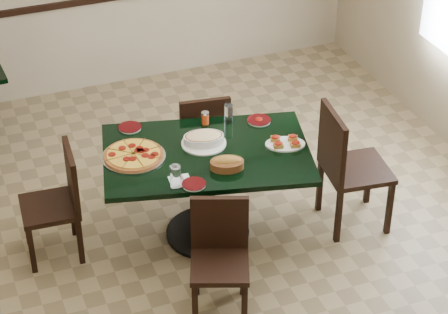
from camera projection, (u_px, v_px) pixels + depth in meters
name	position (u px, v px, depth m)	size (l,w,h in m)	color
floor	(205.00, 249.00, 6.51)	(5.50, 5.50, 0.00)	olive
main_table	(207.00, 173.00, 6.34)	(1.66, 1.27, 0.75)	black
chair_far	(203.00, 135.00, 6.94)	(0.45, 0.45, 0.86)	black
chair_near	(220.00, 251.00, 5.78)	(0.50, 0.50, 0.82)	black
chair_right	(346.00, 162.00, 6.46)	(0.52, 0.52, 1.00)	black
chair_left	(60.00, 198.00, 6.23)	(0.43, 0.43, 0.87)	black
pepperoni_pizza	(134.00, 155.00, 6.18)	(0.45, 0.45, 0.04)	silver
lasagna_casserole	(204.00, 139.00, 6.30)	(0.33, 0.33, 0.09)	silver
bread_basket	(227.00, 163.00, 6.05)	(0.27, 0.22, 0.10)	brown
bruschetta_platter	(285.00, 142.00, 6.30)	(0.34, 0.28, 0.05)	silver
side_plate_near	(194.00, 184.00, 5.90)	(0.17, 0.17, 0.02)	silver
side_plate_far_r	(259.00, 120.00, 6.59)	(0.18, 0.18, 0.03)	silver
side_plate_far_l	(130.00, 127.00, 6.50)	(0.17, 0.17, 0.02)	silver
napkin_setting	(180.00, 181.00, 5.94)	(0.16, 0.16, 0.01)	silver
water_glass_a	(229.00, 113.00, 6.55)	(0.07, 0.07, 0.14)	white
water_glass_b	(176.00, 177.00, 5.84)	(0.08, 0.08, 0.16)	white
pepper_shaker	(205.00, 118.00, 6.54)	(0.06, 0.06, 0.10)	#D55116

